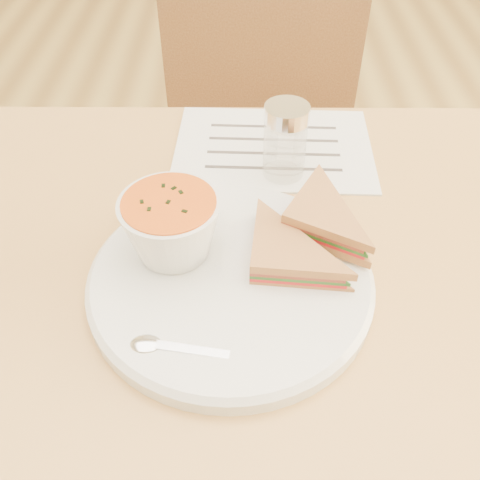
# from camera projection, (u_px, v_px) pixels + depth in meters

# --- Properties ---
(dining_table) EXTENTS (1.00, 0.70, 0.75)m
(dining_table) POSITION_uv_depth(u_px,v_px,m) (232.00, 427.00, 0.86)
(dining_table) COLOR #A57B33
(dining_table) RESTS_ON floor
(chair_far) EXTENTS (0.47, 0.47, 0.93)m
(chair_far) POSITION_uv_depth(u_px,v_px,m) (246.00, 198.00, 1.14)
(chair_far) COLOR brown
(chair_far) RESTS_ON floor
(plate) EXTENTS (0.37, 0.37, 0.02)m
(plate) POSITION_uv_depth(u_px,v_px,m) (231.00, 281.00, 0.58)
(plate) COLOR silver
(plate) RESTS_ON dining_table
(soup_bowl) EXTENTS (0.14, 0.14, 0.07)m
(soup_bowl) POSITION_uv_depth(u_px,v_px,m) (172.00, 229.00, 0.57)
(soup_bowl) COLOR silver
(soup_bowl) RESTS_ON plate
(sandwich_half_a) EXTENTS (0.12, 0.12, 0.03)m
(sandwich_half_a) POSITION_uv_depth(u_px,v_px,m) (249.00, 278.00, 0.55)
(sandwich_half_a) COLOR #BF7543
(sandwich_half_a) RESTS_ON plate
(sandwich_half_b) EXTENTS (0.14, 0.14, 0.03)m
(sandwich_half_b) POSITION_uv_depth(u_px,v_px,m) (281.00, 226.00, 0.59)
(sandwich_half_b) COLOR #BF7543
(sandwich_half_b) RESTS_ON plate
(spoon) EXTENTS (0.16, 0.05, 0.01)m
(spoon) POSITION_uv_depth(u_px,v_px,m) (193.00, 351.00, 0.50)
(spoon) COLOR silver
(spoon) RESTS_ON plate
(paper_menu) EXTENTS (0.29, 0.22, 0.00)m
(paper_menu) POSITION_uv_depth(u_px,v_px,m) (273.00, 147.00, 0.77)
(paper_menu) COLOR silver
(paper_menu) RESTS_ON dining_table
(condiment_shaker) EXTENTS (0.07, 0.07, 0.10)m
(condiment_shaker) POSITION_uv_depth(u_px,v_px,m) (285.00, 142.00, 0.69)
(condiment_shaker) COLOR silver
(condiment_shaker) RESTS_ON dining_table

